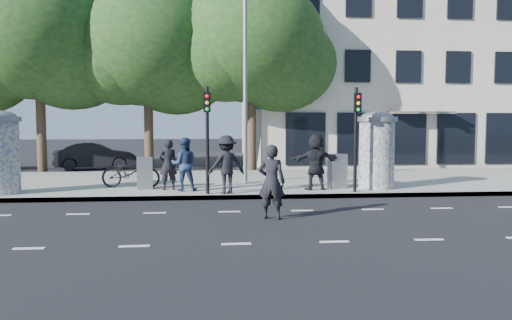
{
  "coord_description": "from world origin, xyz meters",
  "views": [
    {
      "loc": [
        -0.49,
        -12.0,
        2.44
      ],
      "look_at": [
        0.92,
        3.5,
        1.25
      ],
      "focal_mm": 35.0,
      "sensor_mm": 36.0,
      "label": 1
    }
  ],
  "objects": [
    {
      "name": "lane_dash_near",
      "position": [
        0.0,
        -2.2,
        0.0
      ],
      "size": [
        32.0,
        0.12,
        0.01
      ],
      "primitive_type": "cube",
      "color": "silver",
      "rests_on": "ground"
    },
    {
      "name": "car_mid",
      "position": [
        -6.39,
        14.15,
        0.67
      ],
      "size": [
        2.35,
        4.31,
        1.35
      ],
      "primitive_type": "imported",
      "rotation": [
        0.0,
        0.0,
        1.81
      ],
      "color": "black",
      "rests_on": "ground"
    },
    {
      "name": "tree_center",
      "position": [
        1.5,
        12.3,
        6.31
      ],
      "size": [
        7.0,
        7.0,
        9.3
      ],
      "color": "#38281C",
      "rests_on": "ground"
    },
    {
      "name": "bicycle",
      "position": [
        -3.27,
        5.58,
        0.69
      ],
      "size": [
        0.95,
        2.12,
        1.07
      ],
      "primitive_type": "imported",
      "rotation": [
        0.0,
        0.0,
        1.45
      ],
      "color": "black",
      "rests_on": "sidewalk"
    },
    {
      "name": "sidewalk",
      "position": [
        0.0,
        7.5,
        0.07
      ],
      "size": [
        40.0,
        8.0,
        0.15
      ],
      "primitive_type": "cube",
      "color": "gray",
      "rests_on": "ground"
    },
    {
      "name": "ped_c",
      "position": [
        -1.38,
        4.61,
        1.03
      ],
      "size": [
        0.87,
        0.68,
        1.77
      ],
      "primitive_type": "imported",
      "rotation": [
        0.0,
        0.0,
        3.16
      ],
      "color": "#1F304F",
      "rests_on": "sidewalk"
    },
    {
      "name": "lane_dash_far",
      "position": [
        0.0,
        1.4,
        0.0
      ],
      "size": [
        32.0,
        0.12,
        0.01
      ],
      "primitive_type": "cube",
      "color": "silver",
      "rests_on": "ground"
    },
    {
      "name": "tree_near_left",
      "position": [
        -3.5,
        12.7,
        6.06
      ],
      "size": [
        6.8,
        6.8,
        8.97
      ],
      "color": "#38281C",
      "rests_on": "ground"
    },
    {
      "name": "tree_mid_left",
      "position": [
        -8.5,
        12.5,
        6.5
      ],
      "size": [
        7.2,
        7.2,
        9.57
      ],
      "color": "#38281C",
      "rests_on": "ground"
    },
    {
      "name": "curb",
      "position": [
        0.0,
        3.55,
        0.07
      ],
      "size": [
        40.0,
        0.1,
        0.16
      ],
      "primitive_type": "cube",
      "color": "slate",
      "rests_on": "ground"
    },
    {
      "name": "street_lamp",
      "position": [
        0.8,
        6.63,
        4.79
      ],
      "size": [
        0.25,
        0.93,
        8.0
      ],
      "color": "slate",
      "rests_on": "sidewalk"
    },
    {
      "name": "traffic_pole_far",
      "position": [
        4.2,
        3.79,
        2.23
      ],
      "size": [
        0.22,
        0.31,
        3.4
      ],
      "color": "black",
      "rests_on": "sidewalk"
    },
    {
      "name": "ped_b",
      "position": [
        -1.93,
        4.91,
        1.0
      ],
      "size": [
        0.71,
        0.56,
        1.71
      ],
      "primitive_type": "imported",
      "rotation": [
        0.0,
        0.0,
        3.41
      ],
      "color": "black",
      "rests_on": "sidewalk"
    },
    {
      "name": "man_road",
      "position": [
        1.02,
        0.32,
        0.94
      ],
      "size": [
        0.79,
        0.63,
        1.88
      ],
      "primitive_type": "imported",
      "rotation": [
        0.0,
        0.0,
        2.84
      ],
      "color": "black",
      "rests_on": "ground"
    },
    {
      "name": "ped_f",
      "position": [
        3.03,
        4.49,
        1.1
      ],
      "size": [
        1.82,
        0.79,
        1.91
      ],
      "primitive_type": "imported",
      "rotation": [
        0.0,
        0.0,
        3.23
      ],
      "color": "black",
      "rests_on": "sidewalk"
    },
    {
      "name": "building",
      "position": [
        12.0,
        19.99,
        5.99
      ],
      "size": [
        20.3,
        15.85,
        12.0
      ],
      "color": "beige",
      "rests_on": "ground"
    },
    {
      "name": "cabinet_left",
      "position": [
        -2.74,
        5.17,
        0.69
      ],
      "size": [
        0.56,
        0.43,
        1.09
      ],
      "primitive_type": "cube",
      "rotation": [
        0.0,
        0.0,
        0.1
      ],
      "color": "slate",
      "rests_on": "sidewalk"
    },
    {
      "name": "cabinet_right",
      "position": [
        3.86,
        4.81,
        0.74
      ],
      "size": [
        0.65,
        0.54,
        1.18
      ],
      "primitive_type": "cube",
      "rotation": [
        0.0,
        0.0,
        0.26
      ],
      "color": "slate",
      "rests_on": "sidewalk"
    },
    {
      "name": "ped_d",
      "position": [
        0.0,
        3.85,
        1.08
      ],
      "size": [
        1.35,
        1.0,
        1.86
      ],
      "primitive_type": "imported",
      "rotation": [
        0.0,
        0.0,
        3.42
      ],
      "color": "black",
      "rests_on": "sidewalk"
    },
    {
      "name": "ad_column_right",
      "position": [
        5.2,
        4.7,
        1.54
      ],
      "size": [
        1.36,
        1.36,
        2.65
      ],
      "color": "beige",
      "rests_on": "sidewalk"
    },
    {
      "name": "ground",
      "position": [
        0.0,
        0.0,
        0.0
      ],
      "size": [
        120.0,
        120.0,
        0.0
      ],
      "primitive_type": "plane",
      "color": "black",
      "rests_on": "ground"
    },
    {
      "name": "traffic_pole_near",
      "position": [
        -0.6,
        3.79,
        2.23
      ],
      "size": [
        0.22,
        0.31,
        3.4
      ],
      "color": "black",
      "rests_on": "sidewalk"
    }
  ]
}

